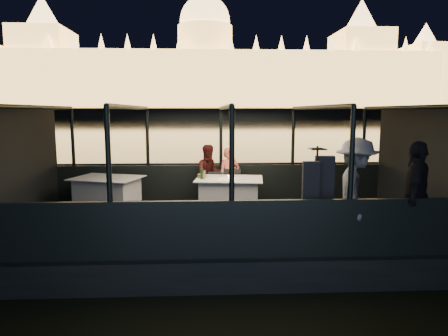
{
  "coord_description": "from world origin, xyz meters",
  "views": [
    {
      "loc": [
        -0.4,
        -7.83,
        2.72
      ],
      "look_at": [
        0.0,
        0.4,
        1.55
      ],
      "focal_mm": 32.0,
      "sensor_mm": 36.0,
      "label": 1
    }
  ],
  "objects_px": {
    "chair_port_left": "(216,189)",
    "chair_port_right": "(233,188)",
    "coat_stand": "(316,195)",
    "passenger_dark": "(416,197)",
    "dining_table_central": "(229,195)",
    "person_woman_coral": "(229,174)",
    "dining_table_aft": "(108,194)",
    "passenger_stripe": "(356,195)",
    "wine_bottle": "(202,172)",
    "person_man_maroon": "(210,173)"
  },
  "relations": [
    {
      "from": "chair_port_left",
      "to": "chair_port_right",
      "type": "height_order",
      "value": "chair_port_right"
    },
    {
      "from": "coat_stand",
      "to": "passenger_dark",
      "type": "xyz_separation_m",
      "value": [
        1.62,
        -0.02,
        -0.05
      ]
    },
    {
      "from": "dining_table_central",
      "to": "chair_port_right",
      "type": "height_order",
      "value": "chair_port_right"
    },
    {
      "from": "chair_port_right",
      "to": "passenger_dark",
      "type": "bearing_deg",
      "value": -31.52
    },
    {
      "from": "dining_table_central",
      "to": "passenger_dark",
      "type": "distance_m",
      "value": 3.81
    },
    {
      "from": "passenger_dark",
      "to": "person_woman_coral",
      "type": "bearing_deg",
      "value": -104.79
    },
    {
      "from": "dining_table_aft",
      "to": "person_woman_coral",
      "type": "bearing_deg",
      "value": 9.25
    },
    {
      "from": "coat_stand",
      "to": "chair_port_left",
      "type": "bearing_deg",
      "value": 117.43
    },
    {
      "from": "person_woman_coral",
      "to": "passenger_dark",
      "type": "height_order",
      "value": "passenger_dark"
    },
    {
      "from": "dining_table_central",
      "to": "chair_port_left",
      "type": "distance_m",
      "value": 0.53
    },
    {
      "from": "dining_table_central",
      "to": "chair_port_right",
      "type": "xyz_separation_m",
      "value": [
        0.11,
        0.45,
        0.06
      ]
    },
    {
      "from": "passenger_stripe",
      "to": "dining_table_aft",
      "type": "bearing_deg",
      "value": 80.04
    },
    {
      "from": "passenger_stripe",
      "to": "passenger_dark",
      "type": "bearing_deg",
      "value": -84.11
    },
    {
      "from": "person_woman_coral",
      "to": "wine_bottle",
      "type": "relative_size",
      "value": 4.89
    },
    {
      "from": "dining_table_aft",
      "to": "person_man_maroon",
      "type": "height_order",
      "value": "person_man_maroon"
    },
    {
      "from": "person_man_maroon",
      "to": "passenger_stripe",
      "type": "height_order",
      "value": "passenger_stripe"
    },
    {
      "from": "dining_table_aft",
      "to": "passenger_dark",
      "type": "relative_size",
      "value": 0.82
    },
    {
      "from": "chair_port_right",
      "to": "dining_table_aft",
      "type": "bearing_deg",
      "value": -160.97
    },
    {
      "from": "dining_table_aft",
      "to": "coat_stand",
      "type": "xyz_separation_m",
      "value": [
        3.95,
        -2.73,
        0.51
      ]
    },
    {
      "from": "person_man_maroon",
      "to": "chair_port_right",
      "type": "bearing_deg",
      "value": -46.33
    },
    {
      "from": "coat_stand",
      "to": "passenger_stripe",
      "type": "relative_size",
      "value": 0.93
    },
    {
      "from": "dining_table_aft",
      "to": "person_man_maroon",
      "type": "distance_m",
      "value": 2.39
    },
    {
      "from": "passenger_stripe",
      "to": "chair_port_left",
      "type": "bearing_deg",
      "value": 57.86
    },
    {
      "from": "coat_stand",
      "to": "person_man_maroon",
      "type": "xyz_separation_m",
      "value": [
        -1.66,
        3.29,
        -0.15
      ]
    },
    {
      "from": "person_woman_coral",
      "to": "passenger_stripe",
      "type": "bearing_deg",
      "value": -66.32
    },
    {
      "from": "dining_table_aft",
      "to": "coat_stand",
      "type": "height_order",
      "value": "coat_stand"
    },
    {
      "from": "chair_port_left",
      "to": "dining_table_aft",
      "type": "bearing_deg",
      "value": -175.76
    },
    {
      "from": "person_woman_coral",
      "to": "person_man_maroon",
      "type": "bearing_deg",
      "value": 158.49
    },
    {
      "from": "chair_port_left",
      "to": "person_woman_coral",
      "type": "bearing_deg",
      "value": 40.03
    },
    {
      "from": "chair_port_left",
      "to": "passenger_dark",
      "type": "relative_size",
      "value": 0.46
    },
    {
      "from": "chair_port_right",
      "to": "passenger_stripe",
      "type": "distance_m",
      "value": 3.31
    },
    {
      "from": "dining_table_aft",
      "to": "passenger_dark",
      "type": "bearing_deg",
      "value": -26.28
    },
    {
      "from": "coat_stand",
      "to": "chair_port_right",
      "type": "bearing_deg",
      "value": 111.1
    },
    {
      "from": "person_woman_coral",
      "to": "wine_bottle",
      "type": "distance_m",
      "value": 1.04
    },
    {
      "from": "chair_port_left",
      "to": "passenger_dark",
      "type": "bearing_deg",
      "value": -43.1
    },
    {
      "from": "chair_port_right",
      "to": "person_woman_coral",
      "type": "distance_m",
      "value": 0.41
    },
    {
      "from": "coat_stand",
      "to": "passenger_stripe",
      "type": "height_order",
      "value": "passenger_stripe"
    },
    {
      "from": "passenger_dark",
      "to": "person_man_maroon",
      "type": "bearing_deg",
      "value": -101.3
    },
    {
      "from": "passenger_stripe",
      "to": "wine_bottle",
      "type": "xyz_separation_m",
      "value": [
        -2.55,
        2.21,
        0.06
      ]
    },
    {
      "from": "person_man_maroon",
      "to": "passenger_dark",
      "type": "distance_m",
      "value": 4.66
    },
    {
      "from": "chair_port_left",
      "to": "passenger_dark",
      "type": "xyz_separation_m",
      "value": [
        3.13,
        -2.93,
        0.4
      ]
    },
    {
      "from": "chair_port_left",
      "to": "wine_bottle",
      "type": "bearing_deg",
      "value": -122.06
    },
    {
      "from": "chair_port_left",
      "to": "chair_port_right",
      "type": "bearing_deg",
      "value": 0.03
    },
    {
      "from": "chair_port_left",
      "to": "passenger_stripe",
      "type": "relative_size",
      "value": 0.45
    },
    {
      "from": "dining_table_aft",
      "to": "passenger_dark",
      "type": "xyz_separation_m",
      "value": [
        5.57,
        -2.75,
        0.47
      ]
    },
    {
      "from": "dining_table_central",
      "to": "person_man_maroon",
      "type": "height_order",
      "value": "person_man_maroon"
    },
    {
      "from": "dining_table_aft",
      "to": "wine_bottle",
      "type": "relative_size",
      "value": 5.16
    },
    {
      "from": "dining_table_central",
      "to": "dining_table_aft",
      "type": "bearing_deg",
      "value": 174.33
    },
    {
      "from": "dining_table_central",
      "to": "person_woman_coral",
      "type": "xyz_separation_m",
      "value": [
        0.05,
        0.72,
        0.36
      ]
    },
    {
      "from": "dining_table_aft",
      "to": "passenger_stripe",
      "type": "bearing_deg",
      "value": -28.62
    }
  ]
}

